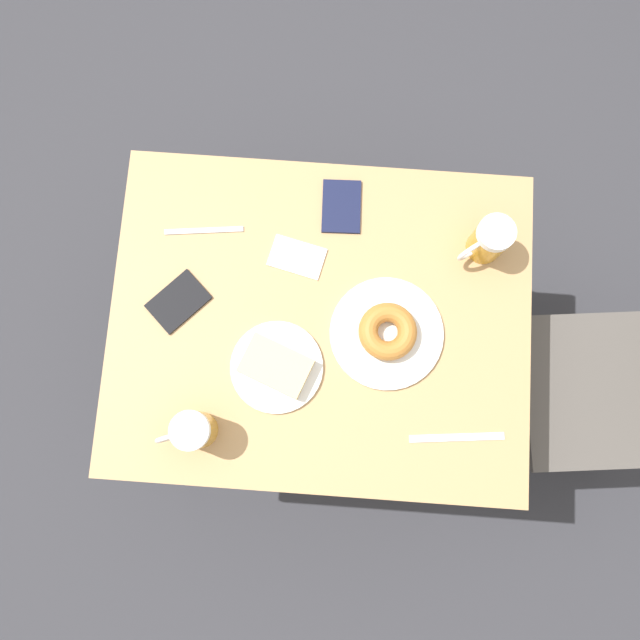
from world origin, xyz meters
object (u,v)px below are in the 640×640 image
Objects in this scene: plate_with_donut at (387,332)px; beer_mug_center at (489,240)px; passport_far_edge at (178,302)px; fork at (204,231)px; beer_mug_left at (193,431)px; napkin_folded at (297,257)px; plate_with_cake at (276,367)px; knife at (457,437)px; passport_near_edge at (341,206)px.

plate_with_donut is 2.08× the size of beer_mug_center.
passport_far_edge is (-0.04, -0.47, -0.02)m from plate_with_donut.
fork is 1.19× the size of passport_far_edge.
beer_mug_left is 0.44m from napkin_folded.
napkin_folded is at bearing -127.18° from plate_with_donut.
beer_mug_center is 0.42m from napkin_folded.
plate_with_cake is 0.25m from plate_with_donut.
beer_mug_left is (0.24, -0.39, 0.04)m from plate_with_donut.
plate_with_donut is at bearing 85.29° from passport_far_edge.
beer_mug_left is 0.56m from knife.
fork and knife have the same top height.
beer_mug_left is at bearing -52.99° from beer_mug_center.
beer_mug_center is 0.80× the size of passport_far_edge.
plate_with_donut is 0.47m from passport_far_edge.
beer_mug_left is 0.59× the size of knife.
beer_mug_center is at bearing 104.39° from passport_far_edge.
plate_with_donut is 1.66× the size of passport_far_edge.
beer_mug_center is 0.59× the size of knife.
plate_with_cake is 1.34× the size of passport_far_edge.
passport_near_edge is (-0.08, -0.32, -0.06)m from beer_mug_center.
plate_with_cake reaches higher than knife.
beer_mug_center is (-0.30, 0.44, 0.04)m from plate_with_cake.
knife is (0.22, 0.16, -0.02)m from plate_with_donut.
napkin_folded is 0.16m from passport_near_edge.
plate_with_cake is 0.36m from fork.
beer_mug_left reaches higher than plate_with_donut.
passport_near_edge is 0.43m from passport_far_edge.
napkin_folded is 0.66× the size of knife.
beer_mug_center is (-0.21, 0.21, 0.04)m from plate_with_donut.
passport_near_edge reaches higher than fork.
beer_mug_left is at bearing -58.58° from plate_with_donut.
plate_with_cake is 1.68× the size of beer_mug_center.
beer_mug_left reaches higher than plate_with_cake.
beer_mug_left is 0.75m from beer_mug_center.
napkin_folded is at bearing -36.15° from passport_near_edge.
plate_with_cake is 0.27m from passport_far_edge.
knife is 1.60× the size of passport_near_edge.
beer_mug_center reaches higher than passport_near_edge.
passport_near_edge is (-0.08, 0.31, 0.00)m from fork.
beer_mug_left is 0.67× the size of fork.
plate_with_donut is 1.95× the size of passport_near_edge.
plate_with_cake is 1.50× the size of napkin_folded.
plate_with_donut is at bearing 121.42° from beer_mug_left.
fork is (-0.21, -0.43, -0.02)m from plate_with_donut.
passport_near_edge is (-0.13, 0.09, 0.00)m from napkin_folded.
plate_with_donut reaches higher than knife.
plate_with_cake is 0.22m from beer_mug_left.
plate_with_donut is 1.40× the size of fork.
plate_with_cake is 0.25m from napkin_folded.
beer_mug_center is at bearing 135.77° from plate_with_donut.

